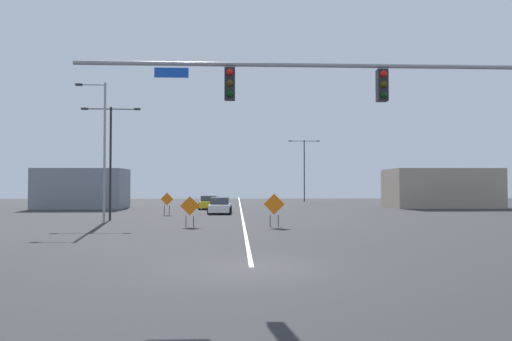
{
  "coord_description": "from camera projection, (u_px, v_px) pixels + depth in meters",
  "views": [
    {
      "loc": [
        -0.5,
        -14.94,
        2.67
      ],
      "look_at": [
        0.93,
        18.4,
        3.66
      ],
      "focal_mm": 32.49,
      "sensor_mm": 36.0,
      "label": 1
    }
  ],
  "objects": [
    {
      "name": "ground",
      "position": [
        252.0,
        267.0,
        14.86
      ],
      "size": [
        141.88,
        141.88,
        0.0
      ],
      "primitive_type": "plane",
      "color": "#2D2D30"
    },
    {
      "name": "construction_sign_left_shoulder",
      "position": [
        190.0,
        207.0,
        29.25
      ],
      "size": [
        1.22,
        0.05,
        1.92
      ],
      "color": "orange",
      "rests_on": "ground"
    },
    {
      "name": "traffic_signal_assembly",
      "position": [
        377.0,
        102.0,
        15.18
      ],
      "size": [
        15.12,
        0.44,
        6.95
      ],
      "color": "gray",
      "rests_on": "ground"
    },
    {
      "name": "construction_sign_left_lane",
      "position": [
        274.0,
        206.0,
        28.99
      ],
      "size": [
        1.3,
        0.3,
        2.08
      ],
      "color": "orange",
      "rests_on": "ground"
    },
    {
      "name": "street_lamp_mid_right",
      "position": [
        304.0,
        165.0,
        70.55
      ],
      "size": [
        4.78,
        0.24,
        9.42
      ],
      "color": "black",
      "rests_on": "ground"
    },
    {
      "name": "street_lamp_near_left",
      "position": [
        111.0,
        152.0,
        34.42
      ],
      "size": [
        4.33,
        0.24,
        8.44
      ],
      "color": "black",
      "rests_on": "ground"
    },
    {
      "name": "construction_sign_right_lane",
      "position": [
        167.0,
        201.0,
        40.56
      ],
      "size": [
        1.12,
        0.13,
        1.93
      ],
      "color": "orange",
      "rests_on": "ground"
    },
    {
      "name": "street_lamp_far_right",
      "position": [
        103.0,
        146.0,
        32.13
      ],
      "size": [
        2.11,
        0.24,
        9.75
      ],
      "color": "gray",
      "rests_on": "ground"
    },
    {
      "name": "car_yellow_mid",
      "position": [
        209.0,
        203.0,
        50.13
      ],
      "size": [
        2.15,
        4.01,
        1.43
      ],
      "color": "gold",
      "rests_on": "ground"
    },
    {
      "name": "car_white_far",
      "position": [
        220.0,
        206.0,
        42.61
      ],
      "size": [
        2.14,
        4.45,
        1.46
      ],
      "color": "white",
      "rests_on": "ground"
    },
    {
      "name": "roadside_building_west",
      "position": [
        82.0,
        189.0,
        51.14
      ],
      "size": [
        9.42,
        5.22,
        4.38
      ],
      "color": "gray",
      "rests_on": "ground"
    },
    {
      "name": "road_centre_stripe",
      "position": [
        240.0,
        207.0,
        54.22
      ],
      "size": [
        0.16,
        78.82,
        0.01
      ],
      "color": "white",
      "rests_on": "ground"
    },
    {
      "name": "roadside_building_east",
      "position": [
        441.0,
        188.0,
        53.36
      ],
      "size": [
        11.97,
        6.39,
        4.44
      ],
      "color": "gray",
      "rests_on": "ground"
    }
  ]
}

